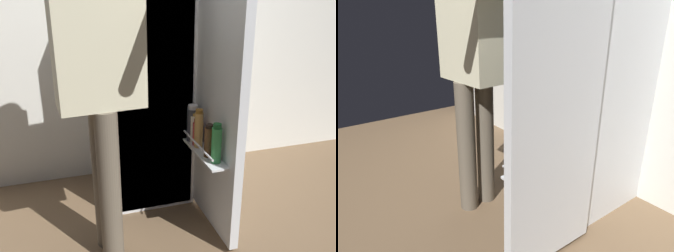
{
  "view_description": "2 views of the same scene",
  "coord_description": "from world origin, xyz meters",
  "views": [
    {
      "loc": [
        -0.59,
        -1.95,
        1.5
      ],
      "look_at": [
        -0.01,
        -0.09,
        0.75
      ],
      "focal_mm": 41.1,
      "sensor_mm": 36.0,
      "label": 1
    },
    {
      "loc": [
        1.24,
        -1.03,
        1.3
      ],
      "look_at": [
        -0.12,
        -0.01,
        0.64
      ],
      "focal_mm": 32.35,
      "sensor_mm": 36.0,
      "label": 2
    }
  ],
  "objects": [
    {
      "name": "person",
      "position": [
        -0.35,
        -0.08,
        1.08
      ],
      "size": [
        0.59,
        0.74,
        1.78
      ],
      "color": "#665B4C",
      "rests_on": "ground_plane"
    },
    {
      "name": "kitchen_wall",
      "position": [
        0.0,
        0.94,
        1.33
      ],
      "size": [
        4.4,
        0.1,
        2.67
      ],
      "primitive_type": "cube",
      "color": "silver",
      "rests_on": "ground_plane"
    },
    {
      "name": "refrigerator",
      "position": [
        0.03,
        0.52,
        0.83
      ],
      "size": [
        0.63,
        1.22,
        1.66
      ],
      "color": "silver",
      "rests_on": "ground_plane"
    },
    {
      "name": "ground_plane",
      "position": [
        0.0,
        0.0,
        0.0
      ],
      "size": [
        5.13,
        5.13,
        0.0
      ],
      "primitive_type": "plane",
      "color": "brown"
    }
  ]
}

